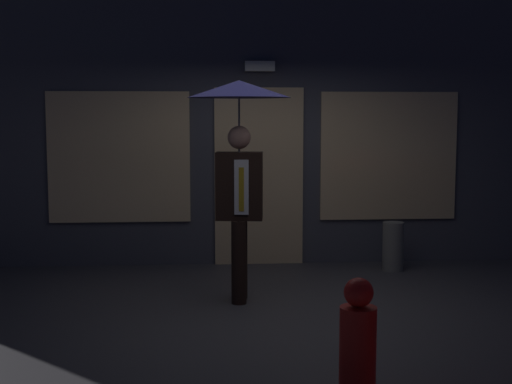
{
  "coord_description": "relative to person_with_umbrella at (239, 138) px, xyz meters",
  "views": [
    {
      "loc": [
        -0.68,
        -6.58,
        1.88
      ],
      "look_at": [
        -0.17,
        0.41,
        1.1
      ],
      "focal_mm": 49.8,
      "sensor_mm": 36.0,
      "label": 1
    }
  ],
  "objects": [
    {
      "name": "ground_plane",
      "position": [
        0.33,
        -0.41,
        -1.65
      ],
      "size": [
        18.0,
        18.0,
        0.0
      ],
      "primitive_type": "plane",
      "color": "#423F44"
    },
    {
      "name": "sidewalk_bollard",
      "position": [
        1.91,
        1.26,
        -1.35
      ],
      "size": [
        0.25,
        0.25,
        0.59
      ],
      "primitive_type": "cylinder",
      "color": "slate",
      "rests_on": "ground"
    },
    {
      "name": "person_with_umbrella",
      "position": [
        0.0,
        0.0,
        0.0
      ],
      "size": [
        1.02,
        1.02,
        2.2
      ],
      "rotation": [
        0.0,
        0.0,
        -0.11
      ],
      "color": "black",
      "rests_on": "ground"
    },
    {
      "name": "building_facade",
      "position": [
        0.33,
        1.94,
        0.5
      ],
      "size": [
        10.72,
        0.48,
        4.34
      ],
      "color": "#4C4C56",
      "rests_on": "ground"
    },
    {
      "name": "fire_hydrant",
      "position": [
        0.66,
        -2.51,
        -1.27
      ],
      "size": [
        0.24,
        0.24,
        0.81
      ],
      "color": "#B21914",
      "rests_on": "ground"
    }
  ]
}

